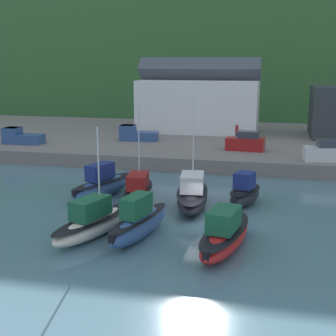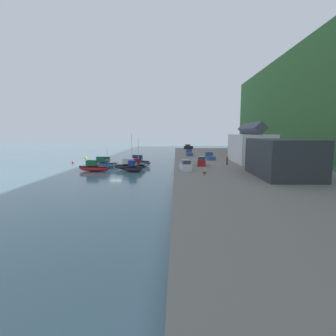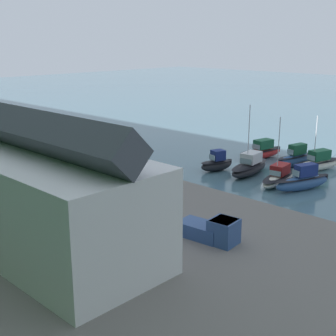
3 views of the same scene
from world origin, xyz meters
TOP-DOWN VIEW (x-y plane):
  - ground_plane at (0.00, 0.00)m, footprint 320.00×320.00m
  - quay_promenade at (0.00, 29.76)m, footprint 134.35×31.17m
  - harbor_clubhouse at (-5.94, 33.65)m, footprint 16.62×8.35m
  - yacht_club_building at (16.38, 32.85)m, footprint 14.65×8.78m
  - moored_boat_0 at (-9.12, 4.23)m, footprint 3.92×7.46m
  - moored_boat_1 at (-6.00, 4.08)m, footprint 3.09×7.54m
  - moored_boat_2 at (-1.40, 3.15)m, footprint 3.31×8.11m
  - moored_boat_3 at (2.52, 4.69)m, footprint 3.07×4.83m
  - moored_boat_4 at (-6.51, -4.25)m, footprint 4.10×8.09m
  - moored_boat_5 at (-3.55, -4.11)m, footprint 2.96×7.21m
  - moored_boat_6 at (1.97, -4.67)m, footprint 3.40×7.88m
  - parked_car_0 at (1.53, 20.44)m, footprint 4.33×2.14m
  - parked_car_1 at (9.65, 16.48)m, footprint 4.42×2.40m
  - parked_car_2 at (-59.90, 20.21)m, footprint 1.81×4.21m
  - pickup_truck_0 at (-25.12, 18.88)m, footprint 4.83×2.21m
  - pickup_truck_1 at (-12.30, 24.13)m, footprint 4.90×2.42m
  - person_on_quay at (0.01, 26.64)m, footprint 0.40×0.40m
  - dog_on_quay at (15.63, 19.66)m, footprint 0.50×0.88m
  - mooring_buoy_0 at (-27.10, -16.66)m, footprint 0.76×0.76m
  - mooring_buoy_1 at (-13.73, -15.87)m, footprint 0.65×0.65m

SIDE VIEW (x-z plane):
  - ground_plane at x=0.00m, z-range 0.00..0.00m
  - mooring_buoy_1 at x=-13.73m, z-range 0.00..0.65m
  - mooring_buoy_0 at x=-27.10m, z-range 0.00..0.76m
  - quay_promenade at x=0.00m, z-range 0.00..1.44m
  - moored_boat_1 at x=-6.00m, z-range -3.10..4.73m
  - moored_boat_4 at x=-6.51m, z-range -2.55..4.47m
  - moored_boat_6 at x=1.97m, z-range -0.35..2.27m
  - moored_boat_3 at x=2.52m, z-range -0.35..2.30m
  - moored_boat_2 at x=-1.40m, z-range -3.31..5.33m
  - moored_boat_0 at x=-9.12m, z-range -0.37..2.53m
  - moored_boat_5 at x=-3.55m, z-range -0.38..2.56m
  - dog_on_quay at x=15.63m, z-range 1.56..2.24m
  - pickup_truck_0 at x=-25.12m, z-range 1.31..3.21m
  - pickup_truck_1 at x=-12.30m, z-range 1.31..3.21m
  - parked_car_0 at x=1.53m, z-range 1.28..3.44m
  - parked_car_1 at x=9.65m, z-range 1.28..3.44m
  - parked_car_2 at x=-59.90m, z-range 1.28..3.44m
  - person_on_quay at x=0.01m, z-range 1.47..3.61m
  - yacht_club_building at x=16.38m, z-range 1.44..7.90m
  - harbor_clubhouse at x=-5.94m, z-range 0.29..10.45m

